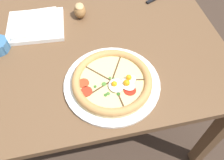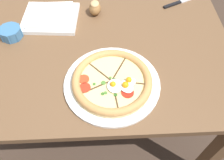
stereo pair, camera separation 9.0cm
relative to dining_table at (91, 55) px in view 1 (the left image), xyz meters
name	(u,v)px [view 1 (the left image)]	position (x,y,z in m)	size (l,w,h in m)	color
ground_plane	(97,116)	(0.00, 0.00, -0.64)	(12.00, 12.00, 0.00)	#3D2D23
dining_table	(91,55)	(0.00, 0.00, 0.00)	(1.18, 0.95, 0.74)	brown
pizza	(112,82)	(0.05, -0.26, 0.12)	(0.37, 0.37, 0.06)	white
napkin_folded	(35,25)	(-0.23, 0.14, 0.12)	(0.27, 0.24, 0.04)	white
bread_piece_near	(80,10)	(-0.01, 0.17, 0.14)	(0.06, 0.08, 0.07)	olive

